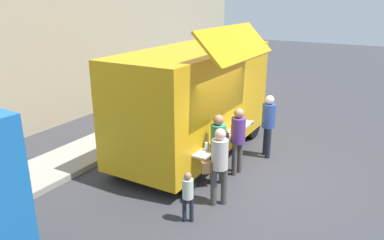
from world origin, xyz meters
name	(u,v)px	position (x,y,z in m)	size (l,w,h in m)	color
ground_plane	(247,176)	(0.00, 0.00, 0.00)	(60.00, 60.00, 0.00)	#38383D
curb_strip	(13,187)	(-3.41, 4.49, 0.07)	(28.00, 1.60, 0.15)	#9E998E
food_truck_main	(195,99)	(0.59, 1.87, 1.62)	(5.44, 2.92, 3.65)	gold
trash_bin	(200,93)	(5.08, 4.19, 0.51)	(0.60, 0.60, 1.03)	#2C5C38
customer_front_ordering	(238,136)	(0.00, 0.29, 1.03)	(0.36, 0.35, 1.73)	#504644
customer_mid_with_backpack	(218,143)	(-0.76, 0.46, 1.06)	(0.55, 0.53, 1.74)	#484440
customer_rear_waiting	(219,161)	(-1.57, 0.05, 1.04)	(0.49, 0.52, 1.75)	#484A42
customer_extra_browsing	(268,121)	(1.42, 0.01, 1.06)	(0.36, 0.36, 1.77)	#1F2535
child_near_queue	(188,193)	(-2.46, 0.28, 0.65)	(0.22, 0.22, 1.09)	#1F2336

